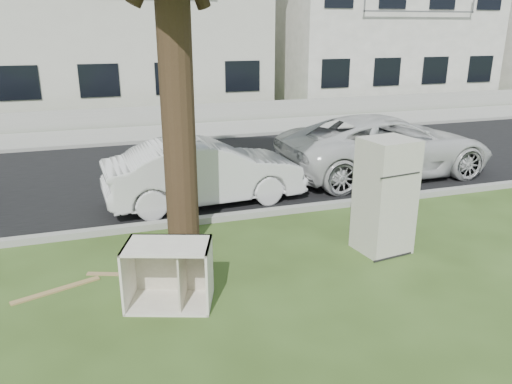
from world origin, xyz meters
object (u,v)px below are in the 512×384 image
object	(u,v)px
fridge	(385,196)
car_center	(205,172)
cabinet	(169,274)
car_right	(386,146)

from	to	relation	value
fridge	car_center	bearing A→B (deg)	117.50
cabinet	car_right	world-z (taller)	car_right
fridge	car_center	world-z (taller)	fridge
fridge	car_right	xyz separation A→B (m)	(2.42, 3.81, -0.19)
cabinet	car_right	distance (m)	7.44
car_right	cabinet	bearing A→B (deg)	125.13
fridge	car_right	distance (m)	4.52
fridge	cabinet	distance (m)	3.63
cabinet	car_center	xyz separation A→B (m)	(1.31, 3.76, 0.24)
car_right	fridge	bearing A→B (deg)	146.11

